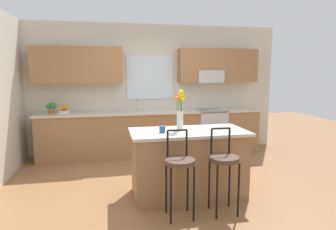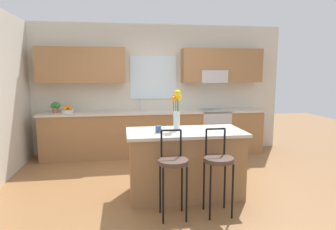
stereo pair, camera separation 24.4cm
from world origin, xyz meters
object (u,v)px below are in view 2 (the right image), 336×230
(kitchen_island, at_px, (185,163))
(potted_plant_small, at_px, (56,107))
(oven_range, at_px, (213,131))
(mug_ceramic, at_px, (158,129))
(bar_stool_near, at_px, (173,166))
(bar_stool_middle, at_px, (218,163))
(fruit_bowl_oranges, at_px, (67,110))
(flower_vase, at_px, (177,107))

(kitchen_island, relative_size, potted_plant_small, 7.30)
(oven_range, height_order, mug_ceramic, mug_ceramic)
(oven_range, bearing_deg, bar_stool_near, -116.40)
(mug_ceramic, bearing_deg, bar_stool_middle, -39.76)
(bar_stool_near, bearing_deg, fruit_bowl_oranges, 121.09)
(bar_stool_middle, bearing_deg, kitchen_island, 114.40)
(kitchen_island, distance_m, fruit_bowl_oranges, 2.90)
(fruit_bowl_oranges, height_order, potted_plant_small, potted_plant_small)
(oven_range, height_order, potted_plant_small, potted_plant_small)
(flower_vase, bearing_deg, bar_stool_middle, -59.63)
(oven_range, relative_size, kitchen_island, 0.58)
(bar_stool_middle, height_order, fruit_bowl_oranges, fruit_bowl_oranges)
(mug_ceramic, bearing_deg, bar_stool_near, -79.26)
(flower_vase, distance_m, mug_ceramic, 0.40)
(oven_range, xyz_separation_m, bar_stool_near, (-1.34, -2.69, 0.18))
(bar_stool_near, distance_m, flower_vase, 0.91)
(bar_stool_near, bearing_deg, mug_ceramic, 100.74)
(fruit_bowl_oranges, bearing_deg, kitchen_island, -47.82)
(oven_range, xyz_separation_m, fruit_bowl_oranges, (-2.98, 0.03, 0.52))
(fruit_bowl_oranges, relative_size, potted_plant_small, 1.10)
(kitchen_island, xyz_separation_m, mug_ceramic, (-0.38, -0.06, 0.50))
(bar_stool_near, xyz_separation_m, mug_ceramic, (-0.10, 0.54, 0.33))
(oven_range, distance_m, flower_vase, 2.47)
(bar_stool_middle, xyz_separation_m, flower_vase, (-0.39, 0.66, 0.61))
(bar_stool_middle, bearing_deg, fruit_bowl_oranges, 128.84)
(kitchen_island, bearing_deg, fruit_bowl_oranges, 132.18)
(oven_range, bearing_deg, mug_ceramic, -123.82)
(potted_plant_small, bearing_deg, bar_stool_middle, -48.42)
(mug_ceramic, relative_size, fruit_bowl_oranges, 0.37)
(fruit_bowl_oranges, bearing_deg, flower_vase, -48.80)
(bar_stool_near, distance_m, potted_plant_small, 3.32)
(bar_stool_near, distance_m, bar_stool_middle, 0.55)
(mug_ceramic, bearing_deg, flower_vase, 23.91)
(bar_stool_near, relative_size, bar_stool_middle, 1.00)
(bar_stool_middle, relative_size, potted_plant_small, 4.77)
(bar_stool_near, bearing_deg, kitchen_island, 65.60)
(bar_stool_middle, relative_size, fruit_bowl_oranges, 4.34)
(mug_ceramic, xyz_separation_m, potted_plant_small, (-1.76, 2.17, 0.08))
(flower_vase, height_order, mug_ceramic, flower_vase)
(bar_stool_near, distance_m, fruit_bowl_oranges, 3.19)
(bar_stool_middle, xyz_separation_m, fruit_bowl_oranges, (-2.19, 2.72, 0.34))
(oven_range, bearing_deg, potted_plant_small, 179.57)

